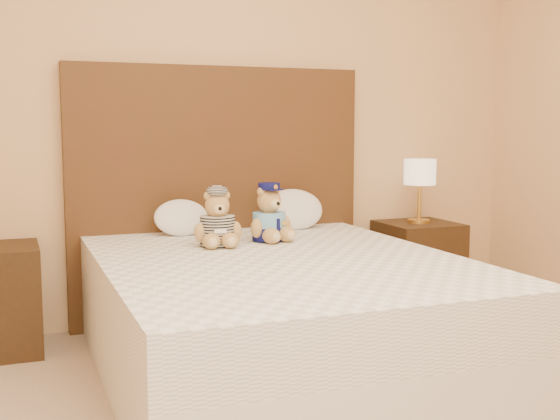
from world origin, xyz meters
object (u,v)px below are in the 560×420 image
at_px(teddy_prisoner, 217,218).
at_px(pillow_left, 181,216).
at_px(lamp, 420,175).
at_px(bed, 280,315).
at_px(pillow_right, 294,207).
at_px(nightstand_right, 418,265).
at_px(teddy_police, 269,212).

relative_size(teddy_prisoner, pillow_left, 0.93).
height_order(lamp, pillow_left, lamp).
height_order(bed, teddy_prisoner, teddy_prisoner).
distance_m(bed, teddy_prisoner, 0.61).
bearing_deg(pillow_left, pillow_right, 0.00).
relative_size(bed, pillow_left, 6.52).
bearing_deg(nightstand_right, pillow_right, 177.96).
bearing_deg(bed, teddy_police, 75.67).
height_order(lamp, teddy_police, lamp).
height_order(nightstand_right, pillow_right, pillow_right).
height_order(teddy_police, pillow_right, teddy_police).
bearing_deg(pillow_left, teddy_prisoner, -78.74).
bearing_deg(teddy_prisoner, teddy_police, 16.86).
relative_size(lamp, teddy_police, 1.32).
xyz_separation_m(lamp, pillow_right, (-0.84, 0.03, -0.17)).
xyz_separation_m(nightstand_right, pillow_left, (-1.52, 0.03, 0.38)).
distance_m(lamp, pillow_right, 0.86).
xyz_separation_m(bed, lamp, (1.25, 0.80, 0.57)).
relative_size(bed, pillow_right, 5.51).
bearing_deg(nightstand_right, teddy_prisoner, -164.50).
height_order(teddy_prisoner, pillow_left, teddy_prisoner).
bearing_deg(teddy_police, nightstand_right, 0.25).
distance_m(bed, lamp, 1.59).
bearing_deg(lamp, teddy_prisoner, -164.50).
bearing_deg(lamp, bed, -147.38).
bearing_deg(pillow_left, lamp, -1.13).
bearing_deg(nightstand_right, bed, -147.38).
relative_size(bed, teddy_prisoner, 7.01).
distance_m(teddy_prisoner, pillow_right, 0.73).
relative_size(lamp, pillow_left, 1.30).
distance_m(lamp, pillow_left, 1.53).
relative_size(nightstand_right, teddy_police, 1.81).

